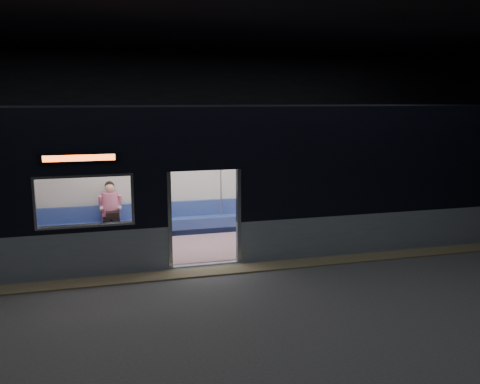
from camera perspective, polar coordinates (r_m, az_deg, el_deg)
name	(u,v)px	position (r m, az deg, el deg)	size (l,w,h in m)	color
station_floor	(216,282)	(10.05, -2.73, -10.05)	(24.00, 14.00, 0.01)	#47494C
station_envelope	(214,90)	(9.41, -2.92, 11.35)	(24.00, 14.00, 5.00)	black
tactile_strip	(210,272)	(10.55, -3.38, -8.93)	(22.80, 0.50, 0.03)	#8C7F59
metro_car	(192,170)	(12.03, -5.43, 2.45)	(18.00, 3.04, 3.35)	#909CAC
passenger	(111,208)	(13.02, -14.33, -1.73)	(0.46, 0.76, 1.45)	black
handbag	(113,215)	(12.81, -14.11, -2.52)	(0.33, 0.28, 0.16)	black
transit_map	(357,170)	(14.95, 12.95, 2.39)	(1.01, 0.03, 0.65)	white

